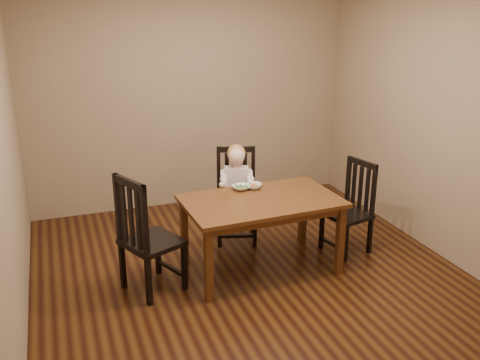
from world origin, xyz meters
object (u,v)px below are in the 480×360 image
object	(u,v)px
dining_table	(261,207)
bowl_veg	(254,186)
chair_child	(236,197)
chair_right	(351,209)
bowl_peas	(241,187)
chair_left	(146,237)
toddler	(237,185)

from	to	relation	value
dining_table	bowl_veg	distance (m)	0.32
bowl_veg	chair_child	bearing A→B (deg)	93.21
chair_right	bowl_peas	size ratio (longest dim) A/B	5.52
dining_table	bowl_peas	bearing A→B (deg)	106.01
bowl_peas	bowl_veg	size ratio (longest dim) A/B	1.08
chair_left	toddler	xyz separation A→B (m)	(1.11, 0.75, 0.11)
chair_child	bowl_peas	size ratio (longest dim) A/B	5.77
chair_child	bowl_veg	distance (m)	0.53
bowl_peas	chair_left	bearing A→B (deg)	-160.57
toddler	chair_child	bearing A→B (deg)	-90.00
chair_right	toddler	bearing A→B (deg)	44.89
toddler	bowl_veg	world-z (taller)	toddler
bowl_veg	dining_table	bearing A→B (deg)	-97.50
toddler	bowl_veg	distance (m)	0.42
toddler	bowl_peas	xyz separation A→B (m)	(-0.09, -0.39, 0.11)
toddler	bowl_veg	xyz separation A→B (m)	(0.04, -0.40, 0.12)
dining_table	chair_left	world-z (taller)	chair_left
dining_table	bowl_peas	xyz separation A→B (m)	(-0.09, 0.31, 0.11)
dining_table	bowl_veg	world-z (taller)	bowl_veg
toddler	bowl_veg	bearing A→B (deg)	113.07
chair_child	chair_right	bearing A→B (deg)	163.41
bowl_peas	chair_child	bearing A→B (deg)	76.60
chair_left	chair_child	bearing A→B (deg)	101.27
chair_child	toddler	xyz separation A→B (m)	(-0.02, -0.05, 0.15)
chair_child	bowl_veg	bearing A→B (deg)	110.53
bowl_veg	toddler	bearing A→B (deg)	95.76
bowl_peas	dining_table	bearing A→B (deg)	-73.99
dining_table	bowl_peas	size ratio (longest dim) A/B	8.54
dining_table	chair_left	size ratio (longest dim) A/B	1.35
chair_child	bowl_veg	xyz separation A→B (m)	(0.03, -0.45, 0.27)
dining_table	toddler	distance (m)	0.70
chair_right	bowl_peas	xyz separation A→B (m)	(-1.11, 0.24, 0.29)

